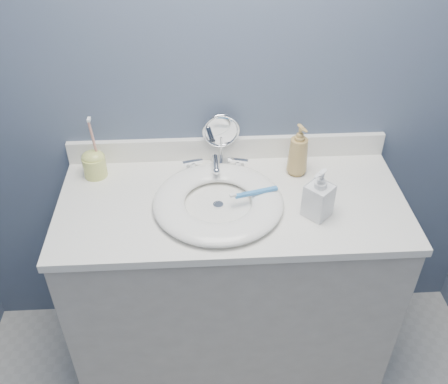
{
  "coord_description": "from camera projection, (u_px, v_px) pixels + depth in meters",
  "views": [
    {
      "loc": [
        -0.11,
        -0.38,
        1.98
      ],
      "look_at": [
        -0.03,
        0.94,
        0.94
      ],
      "focal_mm": 40.0,
      "sensor_mm": 36.0,
      "label": 1
    }
  ],
  "objects": [
    {
      "name": "basin",
      "position": [
        218.0,
        202.0,
        1.71
      ],
      "size": [
        0.45,
        0.45,
        0.04
      ],
      "primitive_type": null,
      "color": "white",
      "rests_on": "countertop"
    },
    {
      "name": "toothbrush_holder",
      "position": [
        94.0,
        163.0,
        1.83
      ],
      "size": [
        0.09,
        0.09,
        0.25
      ],
      "rotation": [
        0.0,
        0.0,
        -0.36
      ],
      "color": "#D2D86C",
      "rests_on": "countertop"
    },
    {
      "name": "backsplash",
      "position": [
        227.0,
        148.0,
        1.93
      ],
      "size": [
        1.22,
        0.02,
        0.09
      ],
      "primitive_type": "cube",
      "color": "white",
      "rests_on": "countertop"
    },
    {
      "name": "drain",
      "position": [
        218.0,
        205.0,
        1.72
      ],
      "size": [
        0.04,
        0.04,
        0.01
      ],
      "primitive_type": "cylinder",
      "color": "silver",
      "rests_on": "countertop"
    },
    {
      "name": "vanity_cabinet",
      "position": [
        231.0,
        287.0,
        2.03
      ],
      "size": [
        1.2,
        0.55,
        0.85
      ],
      "primitive_type": "cube",
      "color": "#BBB5AB",
      "rests_on": "ground"
    },
    {
      "name": "soap_bottle_clear",
      "position": [
        319.0,
        193.0,
        1.63
      ],
      "size": [
        0.12,
        0.12,
        0.18
      ],
      "primitive_type": "imported",
      "rotation": [
        0.0,
        0.0,
        -0.81
      ],
      "color": "silver",
      "rests_on": "countertop"
    },
    {
      "name": "back_wall",
      "position": [
        228.0,
        81.0,
        1.77
      ],
      "size": [
        2.2,
        0.02,
        2.4
      ],
      "primitive_type": "cube",
      "color": "#4D5973",
      "rests_on": "ground"
    },
    {
      "name": "soap_bottle_amber",
      "position": [
        298.0,
        150.0,
        1.82
      ],
      "size": [
        0.1,
        0.1,
        0.2
      ],
      "primitive_type": "imported",
      "rotation": [
        0.0,
        0.0,
        0.35
      ],
      "color": "#AD8C4E",
      "rests_on": "countertop"
    },
    {
      "name": "countertop",
      "position": [
        232.0,
        203.0,
        1.76
      ],
      "size": [
        1.22,
        0.57,
        0.03
      ],
      "primitive_type": "cube",
      "color": "white",
      "rests_on": "vanity_cabinet"
    },
    {
      "name": "makeup_mirror",
      "position": [
        221.0,
        136.0,
        1.87
      ],
      "size": [
        0.14,
        0.08,
        0.21
      ],
      "rotation": [
        0.0,
        0.0,
        0.07
      ],
      "color": "silver",
      "rests_on": "countertop"
    },
    {
      "name": "faucet",
      "position": [
        216.0,
        167.0,
        1.86
      ],
      "size": [
        0.25,
        0.13,
        0.07
      ],
      "color": "silver",
      "rests_on": "countertop"
    },
    {
      "name": "toothbrush_lying",
      "position": [
        254.0,
        193.0,
        1.71
      ],
      "size": [
        0.17,
        0.06,
        0.02
      ],
      "rotation": [
        0.0,
        0.0,
        0.26
      ],
      "color": "#3A86CE",
      "rests_on": "basin"
    }
  ]
}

